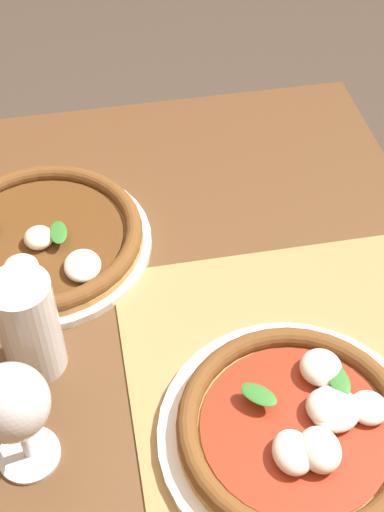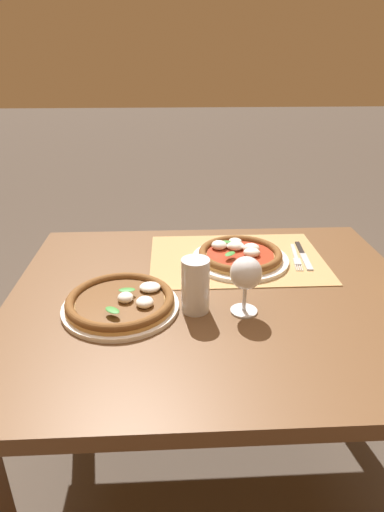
% 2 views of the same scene
% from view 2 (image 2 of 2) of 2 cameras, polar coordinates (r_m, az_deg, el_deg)
% --- Properties ---
extents(ground_plane, '(24.00, 24.00, 0.00)m').
position_cam_2_polar(ground_plane, '(1.69, 2.53, -27.22)').
color(ground_plane, '#473D33').
extents(dining_table, '(1.15, 0.97, 0.74)m').
position_cam_2_polar(dining_table, '(1.25, 3.08, -9.24)').
color(dining_table, brown).
rests_on(dining_table, ground).
extents(paper_placemat, '(0.56, 0.39, 0.00)m').
position_cam_2_polar(paper_placemat, '(1.40, 5.97, -0.35)').
color(paper_placemat, '#A88451').
rests_on(paper_placemat, dining_table).
extents(pizza_near, '(0.31, 0.31, 0.05)m').
position_cam_2_polar(pizza_near, '(1.38, 6.40, 0.15)').
color(pizza_near, white).
rests_on(pizza_near, paper_placemat).
extents(pizza_far, '(0.30, 0.30, 0.05)m').
position_cam_2_polar(pizza_far, '(1.13, -9.41, -6.08)').
color(pizza_far, white).
rests_on(pizza_far, dining_table).
extents(wine_glass, '(0.08, 0.08, 0.16)m').
position_cam_2_polar(wine_glass, '(1.07, 7.20, -2.59)').
color(wine_glass, silver).
rests_on(wine_glass, dining_table).
extents(pint_glass, '(0.07, 0.07, 0.15)m').
position_cam_2_polar(pint_glass, '(1.09, 0.46, -4.08)').
color(pint_glass, silver).
rests_on(pint_glass, dining_table).
extents(fork, '(0.05, 0.20, 0.00)m').
position_cam_2_polar(fork, '(1.43, 13.67, -0.12)').
color(fork, '#B7B7BC').
rests_on(fork, paper_placemat).
extents(knife, '(0.03, 0.22, 0.01)m').
position_cam_2_polar(knife, '(1.45, 14.62, 0.09)').
color(knife, black).
rests_on(knife, paper_placemat).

